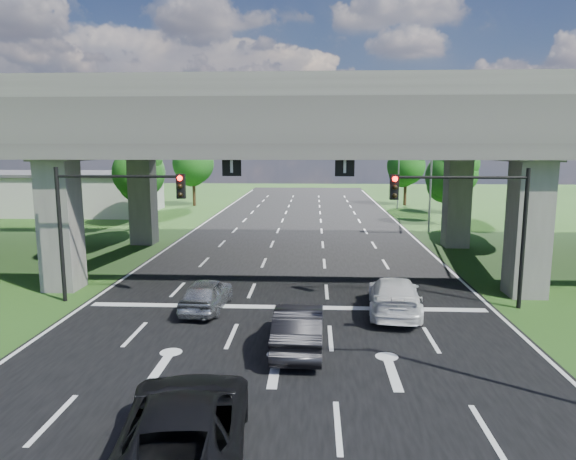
# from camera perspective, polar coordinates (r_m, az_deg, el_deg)

# --- Properties ---
(ground) EXTENTS (160.00, 160.00, 0.00)m
(ground) POSITION_cam_1_polar(r_m,az_deg,el_deg) (19.05, -0.80, -11.87)
(ground) COLOR #274F19
(ground) RESTS_ON ground
(road) EXTENTS (18.00, 120.00, 0.03)m
(road) POSITION_cam_1_polar(r_m,az_deg,el_deg) (28.59, 0.51, -4.63)
(road) COLOR black
(road) RESTS_ON ground
(overpass) EXTENTS (80.00, 15.00, 10.00)m
(overpass) POSITION_cam_1_polar(r_m,az_deg,el_deg) (29.78, 0.70, 11.26)
(overpass) COLOR #32302E
(overpass) RESTS_ON ground
(warehouse) EXTENTS (20.00, 10.00, 4.00)m
(warehouse) POSITION_cam_1_polar(r_m,az_deg,el_deg) (59.52, -24.28, 3.70)
(warehouse) COLOR #9E9E99
(warehouse) RESTS_ON ground
(signal_right) EXTENTS (5.76, 0.54, 6.00)m
(signal_right) POSITION_cam_1_polar(r_m,az_deg,el_deg) (22.83, 19.87, 1.96)
(signal_right) COLOR black
(signal_right) RESTS_ON ground
(signal_left) EXTENTS (5.76, 0.54, 6.00)m
(signal_left) POSITION_cam_1_polar(r_m,az_deg,el_deg) (23.62, -19.48, 2.20)
(signal_left) COLOR black
(signal_left) RESTS_ON ground
(streetlight_far) EXTENTS (3.38, 0.25, 10.00)m
(streetlight_far) POSITION_cam_1_polar(r_m,az_deg,el_deg) (42.69, 15.14, 7.53)
(streetlight_far) COLOR gray
(streetlight_far) RESTS_ON ground
(streetlight_beyond) EXTENTS (3.38, 0.25, 10.00)m
(streetlight_beyond) POSITION_cam_1_polar(r_m,az_deg,el_deg) (58.43, 11.85, 8.01)
(streetlight_beyond) COLOR gray
(streetlight_beyond) RESTS_ON ground
(tree_left_near) EXTENTS (4.50, 4.50, 7.80)m
(tree_left_near) POSITION_cam_1_polar(r_m,az_deg,el_deg) (46.33, -16.22, 6.31)
(tree_left_near) COLOR black
(tree_left_near) RESTS_ON ground
(tree_left_mid) EXTENTS (3.91, 3.90, 6.76)m
(tree_left_mid) POSITION_cam_1_polar(r_m,az_deg,el_deg) (54.89, -16.44, 6.02)
(tree_left_mid) COLOR black
(tree_left_mid) RESTS_ON ground
(tree_left_far) EXTENTS (4.80, 4.80, 8.32)m
(tree_left_far) POSITION_cam_1_polar(r_m,az_deg,el_deg) (61.41, -10.44, 7.44)
(tree_left_far) COLOR black
(tree_left_far) RESTS_ON ground
(tree_right_near) EXTENTS (4.20, 4.20, 7.28)m
(tree_right_near) POSITION_cam_1_polar(r_m,az_deg,el_deg) (47.31, 17.57, 5.91)
(tree_right_near) COLOR black
(tree_right_near) RESTS_ON ground
(tree_right_mid) EXTENTS (3.91, 3.90, 6.76)m
(tree_right_mid) POSITION_cam_1_polar(r_m,az_deg,el_deg) (55.82, 18.50, 5.97)
(tree_right_mid) COLOR black
(tree_right_mid) RESTS_ON ground
(tree_right_far) EXTENTS (4.50, 4.50, 7.80)m
(tree_right_far) POSITION_cam_1_polar(r_m,az_deg,el_deg) (62.72, 13.03, 7.09)
(tree_right_far) COLOR black
(tree_right_far) RESTS_ON ground
(car_silver) EXTENTS (1.83, 4.07, 1.36)m
(car_silver) POSITION_cam_1_polar(r_m,az_deg,el_deg) (22.09, -9.03, -7.05)
(car_silver) COLOR #9FA1A6
(car_silver) RESTS_ON road
(car_dark) EXTENTS (1.70, 4.66, 1.53)m
(car_dark) POSITION_cam_1_polar(r_m,az_deg,el_deg) (17.75, 1.23, -10.74)
(car_dark) COLOR black
(car_dark) RESTS_ON road
(car_white) EXTENTS (2.57, 5.26, 1.47)m
(car_white) POSITION_cam_1_polar(r_m,az_deg,el_deg) (21.87, 11.72, -7.14)
(car_white) COLOR silver
(car_white) RESTS_ON road
(car_trailing) EXTENTS (3.44, 6.20, 1.64)m
(car_trailing) POSITION_cam_1_polar(r_m,az_deg,el_deg) (12.04, -11.46, -20.83)
(car_trailing) COLOR black
(car_trailing) RESTS_ON road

